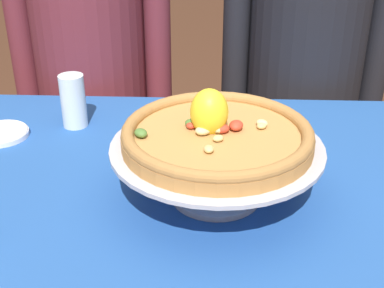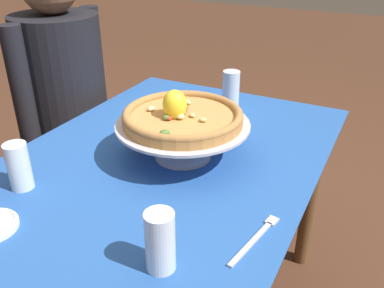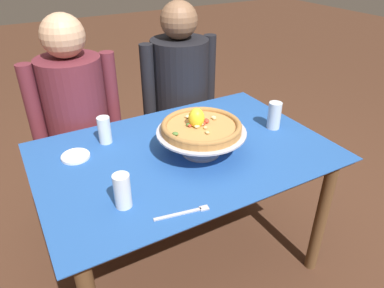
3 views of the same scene
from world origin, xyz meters
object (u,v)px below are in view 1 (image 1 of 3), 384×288
side_plate (2,133)px  pizza (217,134)px  diner_right (301,100)px  pizza_stand (217,160)px  water_glass_back_left (74,104)px  diner_left (95,102)px

side_plate → pizza: bearing=-24.7°
side_plate → diner_right: size_ratio=0.10×
pizza_stand → side_plate: bearing=155.2°
pizza → diner_right: bearing=69.2°
pizza_stand → water_glass_back_left: size_ratio=3.05×
diner_right → water_glass_back_left: bearing=-145.9°
water_glass_back_left → side_plate: (-0.16, -0.07, -0.05)m
pizza → pizza_stand: bearing=-46.9°
pizza → side_plate: pizza is taller
pizza → water_glass_back_left: pizza is taller
water_glass_back_left → pizza: bearing=-41.1°
pizza_stand → diner_left: diner_left is taller
pizza → diner_left: (-0.39, 0.70, -0.24)m
diner_left → diner_right: 0.66m
pizza_stand → diner_right: 0.79m
water_glass_back_left → side_plate: water_glass_back_left is taller
pizza → side_plate: 0.57m
pizza_stand → diner_right: diner_right is taller
diner_left → diner_right: diner_right is taller
side_plate → water_glass_back_left: bearing=23.0°
diner_left → water_glass_back_left: bearing=-83.7°
pizza → water_glass_back_left: 0.46m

